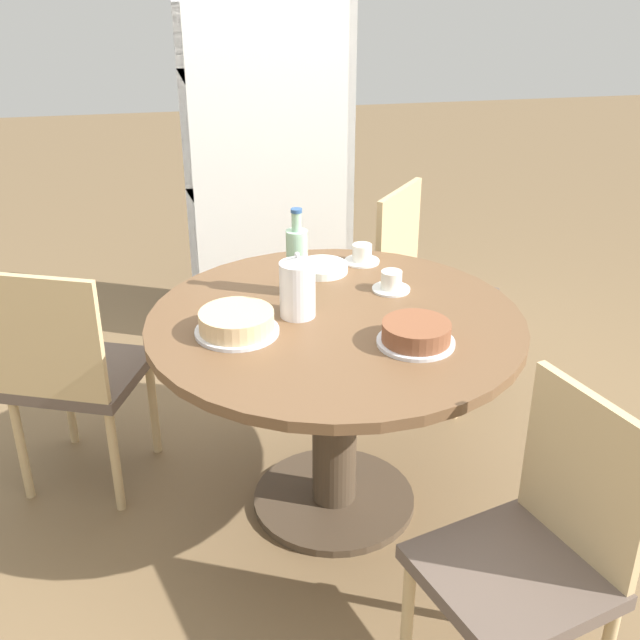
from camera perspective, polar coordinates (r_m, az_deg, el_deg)
name	(u,v)px	position (r m, az deg, el deg)	size (l,w,h in m)	color
ground_plane	(334,502)	(3.03, 0.99, -12.80)	(14.00, 14.00, 0.00)	brown
dining_table	(335,367)	(2.70, 1.08, -3.34)	(1.24, 1.24, 0.76)	#473828
chair_a	(533,553)	(2.17, 14.92, -15.73)	(0.53, 0.53, 0.91)	tan
chair_b	(424,287)	(3.52, 7.41, 2.33)	(0.59, 0.59, 0.91)	tan
chair_c	(72,371)	(2.97, -17.20, -3.49)	(0.54, 0.54, 0.91)	tan
bookshelf	(268,178)	(3.95, -3.68, 10.02)	(0.80, 0.28, 1.62)	silver
coffee_pot	(297,287)	(2.59, -1.62, 2.35)	(0.12, 0.12, 0.22)	silver
water_bottle	(297,260)	(2.74, -1.64, 4.31)	(0.07, 0.07, 0.31)	#99C6A3
cake_main	(237,323)	(2.52, -5.95, -0.20)	(0.27, 0.27, 0.07)	silver
cake_second	(416,334)	(2.46, 6.85, -0.99)	(0.24, 0.24, 0.07)	silver
cup_a	(391,282)	(2.82, 5.09, 2.67)	(0.13, 0.13, 0.07)	silver
cup_b	(362,255)	(3.05, 3.01, 4.64)	(0.13, 0.13, 0.07)	silver
plate_stack	(322,268)	(2.96, 0.15, 3.73)	(0.19, 0.19, 0.03)	white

